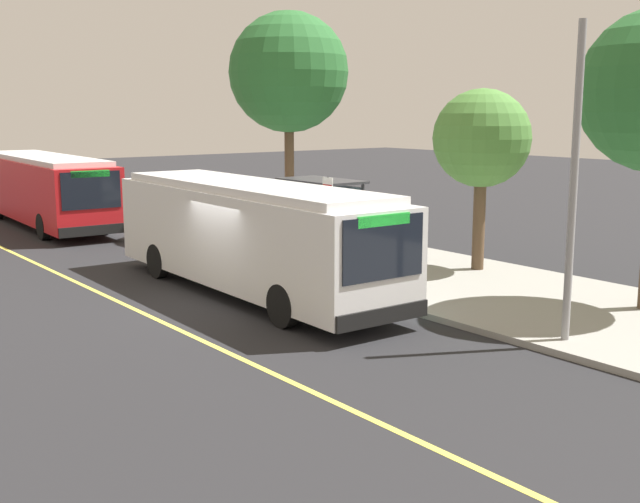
% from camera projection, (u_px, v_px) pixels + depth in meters
% --- Properties ---
extents(ground_plane, '(120.00, 120.00, 0.00)m').
position_uv_depth(ground_plane, '(226.00, 301.00, 20.09)').
color(ground_plane, '#232326').
extents(sidewalk_curb, '(44.00, 6.40, 0.15)m').
position_uv_depth(sidewalk_curb, '(398.00, 270.00, 23.68)').
color(sidewalk_curb, gray).
rests_on(sidewalk_curb, ground_plane).
extents(lane_stripe_center, '(36.00, 0.14, 0.01)m').
position_uv_depth(lane_stripe_center, '(146.00, 315.00, 18.77)').
color(lane_stripe_center, '#E0D64C').
rests_on(lane_stripe_center, ground_plane).
extents(transit_bus_main, '(10.91, 2.84, 2.95)m').
position_uv_depth(transit_bus_main, '(250.00, 233.00, 20.73)').
color(transit_bus_main, white).
rests_on(transit_bus_main, ground_plane).
extents(transit_bus_second, '(11.67, 3.08, 2.95)m').
position_uv_depth(transit_bus_second, '(45.00, 188.00, 32.88)').
color(transit_bus_second, red).
rests_on(transit_bus_second, ground_plane).
extents(bus_shelter, '(2.90, 1.60, 2.48)m').
position_uv_depth(bus_shelter, '(322.00, 201.00, 25.54)').
color(bus_shelter, '#333338').
rests_on(bus_shelter, sidewalk_curb).
extents(waiting_bench, '(1.60, 0.48, 0.95)m').
position_uv_depth(waiting_bench, '(320.00, 240.00, 25.74)').
color(waiting_bench, brown).
rests_on(waiting_bench, sidewalk_curb).
extents(route_sign_post, '(0.44, 0.08, 2.80)m').
position_uv_depth(route_sign_post, '(328.00, 211.00, 22.52)').
color(route_sign_post, '#333338').
rests_on(route_sign_post, sidewalk_curb).
extents(street_tree_upstreet, '(4.46, 4.46, 8.29)m').
position_uv_depth(street_tree_upstreet, '(289.00, 73.00, 29.24)').
color(street_tree_upstreet, brown).
rests_on(street_tree_upstreet, sidewalk_curb).
extents(street_tree_downstreet, '(2.85, 2.85, 5.29)m').
position_uv_depth(street_tree_downstreet, '(482.00, 139.00, 22.77)').
color(street_tree_downstreet, brown).
rests_on(street_tree_downstreet, sidewalk_curb).
extents(utility_pole, '(0.16, 0.16, 6.40)m').
position_uv_depth(utility_pole, '(574.00, 185.00, 15.68)').
color(utility_pole, gray).
rests_on(utility_pole, sidewalk_curb).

